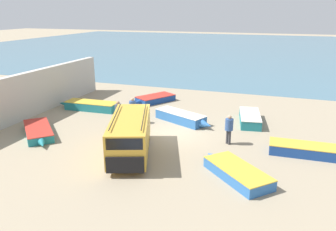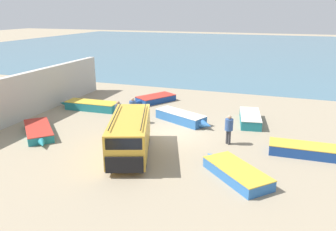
# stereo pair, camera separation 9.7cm
# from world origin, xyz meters

# --- Properties ---
(ground_plane) EXTENTS (200.00, 200.00, 0.00)m
(ground_plane) POSITION_xyz_m (0.00, 0.00, 0.00)
(ground_plane) COLOR gray
(sea_water) EXTENTS (120.00, 80.00, 0.01)m
(sea_water) POSITION_xyz_m (0.00, 52.00, 0.00)
(sea_water) COLOR #477084
(sea_water) RESTS_ON ground_plane
(harbor_wall) EXTENTS (0.50, 15.43, 3.23)m
(harbor_wall) POSITION_xyz_m (-11.05, 1.00, 1.62)
(harbor_wall) COLOR #BCB7AD
(harbor_wall) RESTS_ON ground_plane
(parked_van) EXTENTS (3.63, 5.74, 2.20)m
(parked_van) POSITION_xyz_m (-1.18, -3.67, 1.15)
(parked_van) COLOR gold
(parked_van) RESTS_ON ground_plane
(fishing_rowboat_0) EXTENTS (3.06, 3.83, 0.52)m
(fishing_rowboat_0) POSITION_xyz_m (-3.85, 6.68, 0.26)
(fishing_rowboat_0) COLOR navy
(fishing_rowboat_0) RESTS_ON ground_plane
(fishing_rowboat_1) EXTENTS (4.54, 2.78, 0.68)m
(fishing_rowboat_1) POSITION_xyz_m (-0.06, 2.34, 0.34)
(fishing_rowboat_1) COLOR #2D66AD
(fishing_rowboat_1) RESTS_ON ground_plane
(fishing_rowboat_2) EXTENTS (3.73, 3.66, 0.54)m
(fishing_rowboat_2) POSITION_xyz_m (4.56, -4.38, 0.27)
(fishing_rowboat_2) COLOR #2D66AD
(fishing_rowboat_2) RESTS_ON ground_plane
(fishing_rowboat_3) EXTENTS (1.85, 4.31, 0.66)m
(fishing_rowboat_3) POSITION_xyz_m (4.35, 3.92, 0.33)
(fishing_rowboat_3) COLOR #1E757F
(fishing_rowboat_3) RESTS_ON ground_plane
(fishing_rowboat_4) EXTENTS (5.01, 1.53, 0.65)m
(fishing_rowboat_4) POSITION_xyz_m (-7.85, 2.90, 0.32)
(fishing_rowboat_4) COLOR #1E757F
(fishing_rowboat_4) RESTS_ON ground_plane
(fishing_rowboat_5) EXTENTS (3.96, 3.94, 0.51)m
(fishing_rowboat_5) POSITION_xyz_m (-7.83, -3.01, 0.25)
(fishing_rowboat_5) COLOR #1E757F
(fishing_rowboat_5) RESTS_ON ground_plane
(fishing_rowboat_6) EXTENTS (4.72, 1.44, 0.58)m
(fishing_rowboat_6) POSITION_xyz_m (7.98, -0.66, 0.29)
(fishing_rowboat_6) COLOR navy
(fishing_rowboat_6) RESTS_ON ground_plane
(fisherman_0) EXTENTS (0.46, 0.46, 1.77)m
(fisherman_0) POSITION_xyz_m (3.58, -0.50, 1.06)
(fisherman_0) COLOR #38383D
(fisherman_0) RESTS_ON ground_plane
(fisherman_1) EXTENTS (0.45, 0.45, 1.72)m
(fisherman_1) POSITION_xyz_m (-3.93, 0.28, 1.03)
(fisherman_1) COLOR #38383D
(fisherman_1) RESTS_ON ground_plane
(fisherman_2) EXTENTS (0.47, 0.47, 1.80)m
(fisherman_2) POSITION_xyz_m (-3.25, 1.08, 1.08)
(fisherman_2) COLOR #38383D
(fisherman_2) RESTS_ON ground_plane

